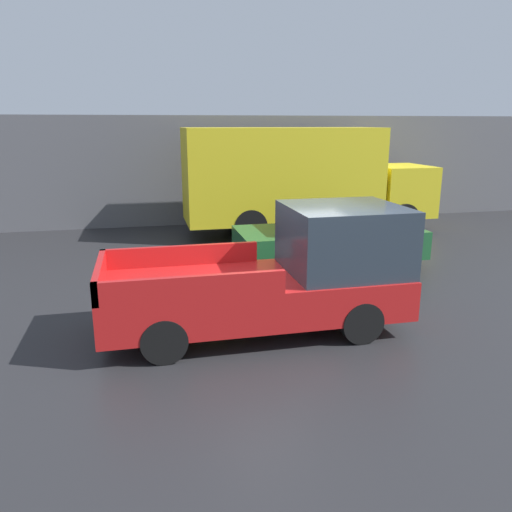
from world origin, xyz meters
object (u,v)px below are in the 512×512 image
at_px(pickup_truck, 284,274).
at_px(newspaper_box, 359,206).
at_px(delivery_truck, 299,178).
at_px(car, 330,235).

relative_size(pickup_truck, newspaper_box, 5.44).
height_order(pickup_truck, delivery_truck, delivery_truck).
height_order(pickup_truck, newspaper_box, pickup_truck).
bearing_deg(newspaper_box, car, -120.23).
distance_m(pickup_truck, delivery_truck, 8.18).
xyz_separation_m(pickup_truck, newspaper_box, (5.78, 9.64, -0.51)).
height_order(car, delivery_truck, delivery_truck).
bearing_deg(delivery_truck, newspaper_box, 32.81).
bearing_deg(newspaper_box, pickup_truck, -120.96).
relative_size(pickup_truck, car, 1.13).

